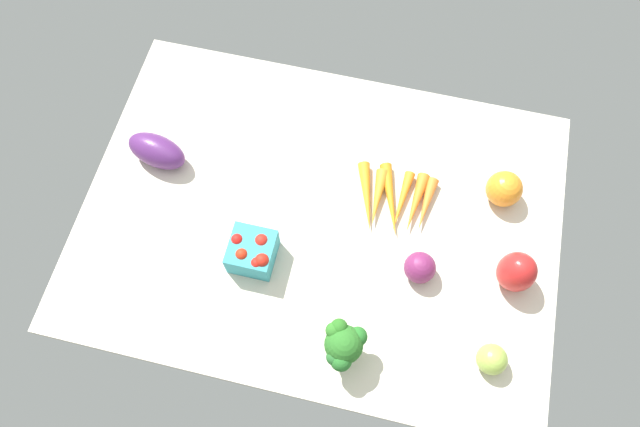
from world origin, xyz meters
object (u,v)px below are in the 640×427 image
heirloom_tomato_green (492,359)px  heirloom_tomato_orange (504,189)px  bell_pepper_red (517,272)px  eggplant (157,151)px  red_onion_near_basket (420,268)px  berry_basket (253,252)px  carrot_bunch (395,201)px  broccoli_head (343,345)px

heirloom_tomato_green → heirloom_tomato_orange: heirloom_tomato_orange is taller
bell_pepper_red → eggplant: size_ratio=0.74×
eggplant → red_onion_near_basket: eggplant is taller
berry_basket → bell_pepper_red: size_ratio=0.90×
carrot_bunch → berry_basket: size_ratio=2.01×
bell_pepper_red → broccoli_head: bearing=36.2°
bell_pepper_red → heirloom_tomato_green: 18.31cm
berry_basket → broccoli_head: size_ratio=0.84×
heirloom_tomato_green → red_onion_near_basket: size_ratio=0.91×
heirloom_tomato_green → red_onion_near_basket: 22.48cm
carrot_bunch → eggplant: (54.18, 1.11, 2.20)cm
berry_basket → eggplant: size_ratio=0.66×
broccoli_head → carrot_bunch: bearing=-97.1°
eggplant → berry_basket: bearing=157.7°
heirloom_tomato_green → eggplant: bearing=-20.1°
carrot_bunch → red_onion_near_basket: (-7.70, 14.66, 1.92)cm
broccoli_head → red_onion_near_basket: broccoli_head is taller
carrot_bunch → broccoli_head: bearing=82.9°
red_onion_near_basket → heirloom_tomato_orange: bearing=-124.5°
carrot_bunch → red_onion_near_basket: bearing=117.7°
carrot_bunch → heirloom_tomato_orange: bearing=-162.8°
heirloom_tomato_green → heirloom_tomato_orange: 36.81cm
berry_basket → red_onion_near_basket: berry_basket is taller
heirloom_tomato_green → heirloom_tomato_orange: (1.75, -36.76, 0.92)cm
carrot_bunch → heirloom_tomato_green: 38.49cm
carrot_bunch → red_onion_near_basket: red_onion_near_basket is taller
berry_basket → heirloom_tomato_orange: bearing=-151.9°
red_onion_near_basket → heirloom_tomato_orange: size_ratio=0.84×
berry_basket → red_onion_near_basket: size_ratio=1.39×
carrot_bunch → berry_basket: (26.69, 19.36, 2.47)cm
heirloom_tomato_orange → heirloom_tomato_green: bearing=92.7°
heirloom_tomato_green → heirloom_tomato_orange: bearing=-87.3°
broccoli_head → eggplant: 60.11cm
berry_basket → broccoli_head: bearing=146.1°
carrot_bunch → heirloom_tomato_green: bearing=129.2°
heirloom_tomato_green → eggplant: (78.52, -28.68, 0.56)cm
bell_pepper_red → berry_basket: bearing=8.1°
berry_basket → carrot_bunch: bearing=-144.0°
carrot_bunch → eggplant: eggplant is taller
berry_basket → red_onion_near_basket: (-34.39, -4.71, -0.54)cm
heirloom_tomato_orange → carrot_bunch: bearing=17.2°
heirloom_tomato_green → red_onion_near_basket: bearing=-42.3°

